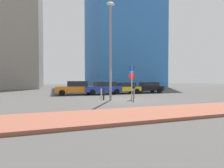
# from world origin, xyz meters

# --- Properties ---
(ground_plane) EXTENTS (120.00, 120.00, 0.00)m
(ground_plane) POSITION_xyz_m (0.00, 0.00, 0.00)
(ground_plane) COLOR #4C4947
(sidewalk_brick) EXTENTS (40.00, 3.06, 0.14)m
(sidewalk_brick) POSITION_xyz_m (0.00, -6.36, 0.07)
(sidewalk_brick) COLOR #93513D
(sidewalk_brick) RESTS_ON ground
(parked_car_orange) EXTENTS (4.66, 2.07, 1.57)m
(parked_car_orange) POSITION_xyz_m (-3.40, 6.12, 0.80)
(parked_car_orange) COLOR orange
(parked_car_orange) RESTS_ON ground
(parked_car_blue) EXTENTS (4.42, 2.18, 1.47)m
(parked_car_blue) POSITION_xyz_m (-0.34, 5.87, 0.78)
(parked_car_blue) COLOR #1E389E
(parked_car_blue) RESTS_ON ground
(parked_car_yellow) EXTENTS (4.01, 2.09, 1.37)m
(parked_car_yellow) POSITION_xyz_m (2.47, 6.05, 0.72)
(parked_car_yellow) COLOR gold
(parked_car_yellow) RESTS_ON ground
(parked_car_black) EXTENTS (4.21, 2.09, 1.42)m
(parked_car_black) POSITION_xyz_m (5.77, 6.21, 0.75)
(parked_car_black) COLOR black
(parked_car_black) RESTS_ON ground
(parking_sign_post) EXTENTS (0.60, 0.10, 2.96)m
(parking_sign_post) POSITION_xyz_m (0.78, 0.32, 1.87)
(parking_sign_post) COLOR gray
(parking_sign_post) RESTS_ON ground
(parking_meter) EXTENTS (0.18, 0.14, 1.29)m
(parking_meter) POSITION_xyz_m (0.27, -1.12, 0.84)
(parking_meter) COLOR #4C4C51
(parking_meter) RESTS_ON ground
(street_lamp) EXTENTS (0.70, 0.36, 8.18)m
(street_lamp) POSITION_xyz_m (-1.34, 0.01, 4.73)
(street_lamp) COLOR gray
(street_lamp) RESTS_ON ground
(traffic_bollard_near) EXTENTS (0.13, 0.13, 1.03)m
(traffic_bollard_near) POSITION_xyz_m (-1.80, 0.50, 0.51)
(traffic_bollard_near) COLOR black
(traffic_bollard_near) RESTS_ON ground
(traffic_bollard_mid) EXTENTS (0.13, 0.13, 0.92)m
(traffic_bollard_mid) POSITION_xyz_m (-1.67, 1.73, 0.46)
(traffic_bollard_mid) COLOR #B7B7BC
(traffic_bollard_mid) RESTS_ON ground
(traffic_bollard_far) EXTENTS (0.16, 0.16, 1.05)m
(traffic_bollard_far) POSITION_xyz_m (1.42, 1.20, 0.53)
(traffic_bollard_far) COLOR #B7B7BC
(traffic_bollard_far) RESTS_ON ground
(building_colorful_midrise) EXTENTS (16.34, 17.52, 28.14)m
(building_colorful_midrise) POSITION_xyz_m (11.10, 28.64, 14.07)
(building_colorful_midrise) COLOR #3372BF
(building_colorful_midrise) RESTS_ON ground
(building_under_construction) EXTENTS (10.36, 15.09, 23.23)m
(building_under_construction) POSITION_xyz_m (-13.52, 27.44, 11.62)
(building_under_construction) COLOR gray
(building_under_construction) RESTS_ON ground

